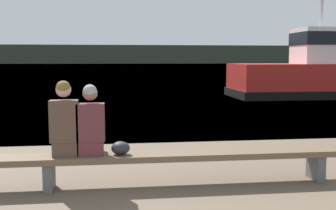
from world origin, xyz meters
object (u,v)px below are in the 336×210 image
Objects in this scene: person_right at (91,125)px; tugboat_red at (318,75)px; bench_main at (49,162)px; shopping_bag at (121,148)px; person_left at (65,123)px.

person_right is 0.12× the size of tugboat_red.
bench_main is 1.03× the size of tugboat_red.
person_right is at bearing 0.74° from bench_main.
tugboat_red is (9.59, 13.10, 0.45)m from shopping_bag.
person_left is at bearing 1.49° from bench_main.
shopping_bag is at bearing 144.24° from tugboat_red.
person_left is 1.05× the size of person_right.
shopping_bag is at bearing -1.74° from bench_main.
shopping_bag is at bearing -2.70° from person_left.
person_right is at bearing 174.71° from shopping_bag.
person_right is (0.58, 0.01, 0.50)m from bench_main.
bench_main is 32.29× the size of shopping_bag.
person_left is 4.00× the size of shopping_bag.
bench_main is at bearing -179.26° from person_right.
person_left is (0.23, 0.01, 0.53)m from bench_main.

